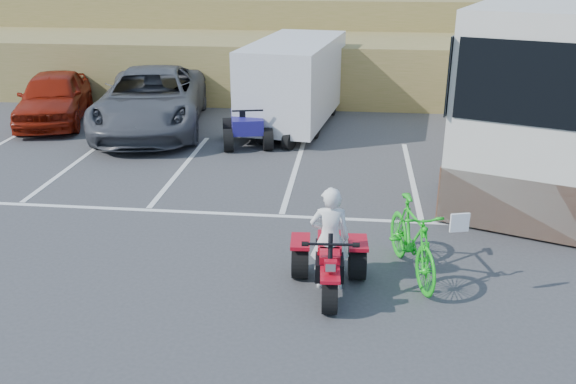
# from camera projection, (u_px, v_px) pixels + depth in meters

# --- Properties ---
(ground) EXTENTS (100.00, 100.00, 0.00)m
(ground) POSITION_uv_depth(u_px,v_px,m) (263.00, 277.00, 9.67)
(ground) COLOR #3C3C3F
(ground) RESTS_ON ground
(parking_stripes) EXTENTS (28.00, 5.16, 0.01)m
(parking_stripes) POSITION_uv_depth(u_px,v_px,m) (330.00, 187.00, 13.34)
(parking_stripes) COLOR white
(parking_stripes) RESTS_ON ground
(grass_embankment) EXTENTS (40.00, 8.50, 3.10)m
(grass_embankment) POSITION_uv_depth(u_px,v_px,m) (322.00, 46.00, 23.46)
(grass_embankment) COLOR olive
(grass_embankment) RESTS_ON ground
(red_trike_atv) EXTENTS (1.29, 1.66, 1.03)m
(red_trike_atv) POSITION_uv_depth(u_px,v_px,m) (329.00, 291.00, 9.25)
(red_trike_atv) COLOR #B20A1A
(red_trike_atv) RESTS_ON ground
(rider) EXTENTS (0.62, 0.43, 1.64)m
(rider) POSITION_uv_depth(u_px,v_px,m) (330.00, 239.00, 9.09)
(rider) COLOR white
(rider) RESTS_ON ground
(green_dirt_bike) EXTENTS (1.09, 2.14, 1.24)m
(green_dirt_bike) POSITION_uv_depth(u_px,v_px,m) (412.00, 239.00, 9.52)
(green_dirt_bike) COLOR #14BF19
(green_dirt_bike) RESTS_ON ground
(grey_pickup) EXTENTS (3.90, 6.55, 1.71)m
(grey_pickup) POSITION_uv_depth(u_px,v_px,m) (151.00, 100.00, 17.50)
(grey_pickup) COLOR #45464C
(grey_pickup) RESTS_ON ground
(red_car) EXTENTS (2.91, 4.75, 1.51)m
(red_car) POSITION_uv_depth(u_px,v_px,m) (54.00, 97.00, 18.27)
(red_car) COLOR maroon
(red_car) RESTS_ON ground
(cargo_trailer) EXTENTS (2.80, 5.50, 2.46)m
(cargo_trailer) POSITION_uv_depth(u_px,v_px,m) (295.00, 80.00, 17.82)
(cargo_trailer) COLOR silver
(cargo_trailer) RESTS_ON ground
(rv_motorhome) EXTENTS (6.32, 10.99, 3.86)m
(rv_motorhome) POSITION_uv_depth(u_px,v_px,m) (552.00, 90.00, 14.84)
(rv_motorhome) COLOR silver
(rv_motorhome) RESTS_ON ground
(quad_atv_blue) EXTENTS (1.62, 1.94, 1.11)m
(quad_atv_blue) POSITION_uv_depth(u_px,v_px,m) (247.00, 144.00, 16.35)
(quad_atv_blue) COLOR navy
(quad_atv_blue) RESTS_ON ground
(quad_atv_green) EXTENTS (1.47, 1.63, 0.87)m
(quad_atv_green) POSITION_uv_depth(u_px,v_px,m) (285.00, 143.00, 16.48)
(quad_atv_green) COLOR #12511E
(quad_atv_green) RESTS_ON ground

